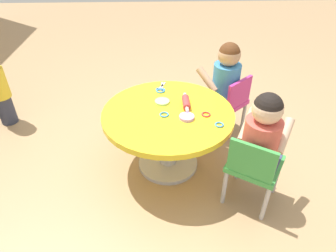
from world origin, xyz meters
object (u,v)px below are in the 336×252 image
(craft_table, at_px, (168,125))
(child_chair_right, at_px, (227,102))
(rolling_pin, at_px, (186,102))
(craft_scissors, at_px, (161,88))
(seated_child_right, at_px, (226,75))
(seated_child_left, at_px, (262,133))
(child_chair_left, at_px, (254,166))

(craft_table, xyz_separation_m, child_chair_right, (0.38, -0.49, -0.06))
(child_chair_right, bearing_deg, rolling_pin, 130.42)
(craft_table, distance_m, craft_scissors, 0.35)
(seated_child_right, relative_size, craft_scissors, 3.63)
(seated_child_right, distance_m, rolling_pin, 0.48)
(seated_child_left, bearing_deg, seated_child_right, 4.65)
(child_chair_left, distance_m, seated_child_left, 0.23)
(child_chair_right, distance_m, craft_scissors, 0.56)
(seated_child_left, height_order, child_chair_right, seated_child_left)
(child_chair_right, xyz_separation_m, seated_child_right, (0.03, 0.03, 0.23))
(seated_child_left, bearing_deg, child_chair_left, 147.19)
(child_chair_right, bearing_deg, seated_child_left, -177.24)
(rolling_pin, bearing_deg, child_chair_left, -139.26)
(child_chair_left, height_order, seated_child_right, seated_child_right)
(rolling_pin, relative_size, craft_scissors, 1.64)
(seated_child_left, distance_m, seated_child_right, 0.75)
(seated_child_right, height_order, craft_scissors, seated_child_right)
(craft_scissors, bearing_deg, craft_table, -173.28)
(rolling_pin, bearing_deg, child_chair_right, -49.58)
(child_chair_right, bearing_deg, craft_table, 127.99)
(child_chair_right, relative_size, craft_scissors, 3.81)
(craft_scissors, bearing_deg, seated_child_left, -139.46)
(seated_child_right, xyz_separation_m, craft_scissors, (-0.09, 0.50, -0.05))
(child_chair_left, xyz_separation_m, child_chair_right, (0.75, 0.01, 0.00))
(child_chair_right, relative_size, rolling_pin, 2.33)
(seated_child_left, bearing_deg, child_chair_right, 2.76)
(craft_table, relative_size, seated_child_left, 1.74)
(craft_table, height_order, child_chair_left, child_chair_left)
(child_chair_right, xyz_separation_m, rolling_pin, (-0.31, 0.37, 0.19))
(child_chair_left, height_order, child_chair_right, same)
(craft_scissors, bearing_deg, seated_child_right, -80.24)
(craft_table, relative_size, child_chair_right, 1.66)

